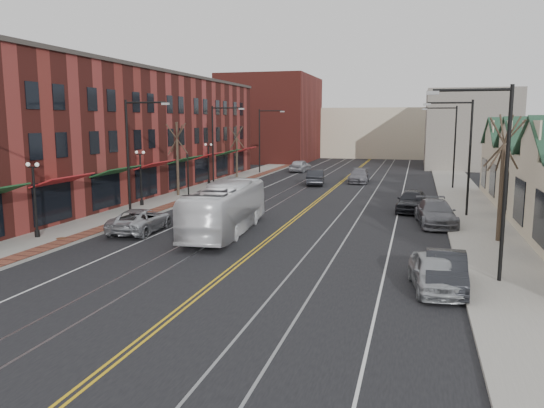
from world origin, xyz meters
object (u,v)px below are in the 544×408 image
Objects in this scene: parked_car_a at (435,272)px; parked_car_c at (436,213)px; parked_suv at (141,220)px; parked_car_d at (412,201)px; transit_bus at (226,209)px; parked_car_b at (446,271)px.

parked_car_a is 0.78× the size of parked_car_c.
parked_car_c is (17.39, 7.00, 0.08)m from parked_suv.
parked_car_a is 0.89× the size of parked_car_d.
parked_car_a reaches higher than parked_suv.
transit_bus is 5.28m from parked_suv.
parked_car_d is at bearing -139.02° from transit_bus.
transit_bus is at bearing 148.39° from parked_car_b.
transit_bus reaches higher than parked_car_c.
transit_bus is 2.39× the size of parked_car_b.
parked_car_a is 0.97× the size of parked_car_b.
parked_suv is at bearing 7.91° from transit_bus.
transit_bus is 15.26m from parked_car_d.
parked_suv is at bearing 149.64° from parked_car_a.
parked_car_c is (12.29, 5.90, -0.69)m from transit_bus.
parked_car_b reaches higher than parked_suv.
parked_suv is 1.16× the size of parked_car_b.
transit_bus reaches higher than parked_suv.
parked_suv is 18.74m from parked_car_c.
parked_car_b is 0.92× the size of parked_car_d.
parked_car_d reaches higher than parked_suv.
parked_car_c is at bearing 90.78° from parked_car_b.
parked_suv is 18.33m from parked_car_a.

